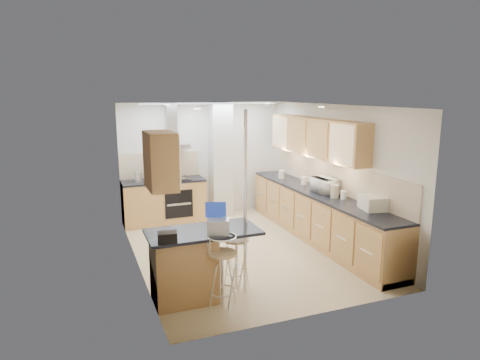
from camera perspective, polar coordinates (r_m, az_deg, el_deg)
name	(u,v)px	position (r m, az deg, el deg)	size (l,w,h in m)	color
ground	(242,250)	(7.61, 0.32, -9.27)	(4.80, 4.80, 0.00)	tan
room_shell	(252,159)	(7.66, 1.56, 2.84)	(3.64, 4.84, 2.51)	silver
right_counter	(317,216)	(8.10, 10.28, -4.70)	(0.63, 4.40, 0.92)	tan
back_counter	(164,201)	(9.15, -10.10, -2.79)	(1.70, 0.63, 0.92)	tan
peninsula	(204,264)	(5.82, -4.86, -11.07)	(1.47, 0.72, 0.94)	tan
microwave	(325,185)	(7.90, 11.28, -0.71)	(0.49, 0.33, 0.27)	white
laptop	(218,226)	(5.49, -2.93, -6.21)	(0.28, 0.21, 0.19)	#A4A8AC
bag	(167,237)	(5.27, -9.65, -7.53)	(0.23, 0.17, 0.13)	black
bar_stool_near	(222,271)	(5.55, -2.38, -12.09)	(0.40, 0.40, 0.97)	tan
bar_stool_end	(236,255)	(6.13, -0.48, -9.98)	(0.37, 0.37, 0.91)	tan
jar_a	(281,174)	(9.09, 5.54, 0.75)	(0.12, 0.12, 0.17)	white
jar_b	(304,181)	(8.51, 8.54, -0.10)	(0.11, 0.11, 0.16)	white
jar_c	(335,191)	(7.57, 12.52, -1.49)	(0.14, 0.14, 0.22)	#B1AB8E
jar_d	(344,195)	(7.51, 13.64, -1.96)	(0.10, 0.10, 0.14)	white
bread_bin	(373,203)	(6.97, 17.26, -2.91)	(0.32, 0.41, 0.21)	white
kettle	(138,177)	(8.92, -13.41, 0.42)	(0.16, 0.16, 0.21)	#B0B1B5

